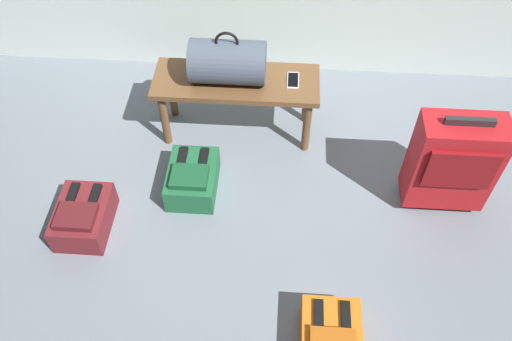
{
  "coord_description": "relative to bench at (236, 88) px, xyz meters",
  "views": [
    {
      "loc": [
        0.11,
        -1.54,
        2.52
      ],
      "look_at": [
        -0.02,
        0.34,
        0.25
      ],
      "focal_mm": 37.12,
      "sensor_mm": 36.0,
      "label": 1
    }
  ],
  "objects": [
    {
      "name": "backpack_orange",
      "position": [
        0.57,
        -1.44,
        -0.27
      ],
      "size": [
        0.28,
        0.38,
        0.21
      ],
      "color": "orange",
      "rests_on": "ground"
    },
    {
      "name": "duffel_bag_slate",
      "position": [
        -0.04,
        -0.0,
        0.2
      ],
      "size": [
        0.44,
        0.26,
        0.34
      ],
      "color": "#475160",
      "rests_on": "bench"
    },
    {
      "name": "backpack_green",
      "position": [
        -0.22,
        -0.5,
        -0.27
      ],
      "size": [
        0.28,
        0.38,
        0.21
      ],
      "color": "#1E6038",
      "rests_on": "ground"
    },
    {
      "name": "backpack_maroon",
      "position": [
        -0.79,
        -0.81,
        -0.27
      ],
      "size": [
        0.28,
        0.38,
        0.21
      ],
      "color": "maroon",
      "rests_on": "ground"
    },
    {
      "name": "suitcase_upright_red",
      "position": [
        1.22,
        -0.49,
        -0.02
      ],
      "size": [
        0.45,
        0.24,
        0.67
      ],
      "color": "red",
      "rests_on": "ground"
    },
    {
      "name": "ground_plane",
      "position": [
        0.18,
        -0.89,
        -0.36
      ],
      "size": [
        6.6,
        6.6,
        0.0
      ],
      "primitive_type": "plane",
      "color": "slate"
    },
    {
      "name": "bench",
      "position": [
        0.0,
        0.0,
        0.0
      ],
      "size": [
        1.0,
        0.36,
        0.43
      ],
      "color": "brown",
      "rests_on": "ground"
    },
    {
      "name": "cell_phone",
      "position": [
        0.34,
        0.01,
        0.07
      ],
      "size": [
        0.07,
        0.14,
        0.01
      ],
      "color": "silver",
      "rests_on": "bench"
    }
  ]
}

